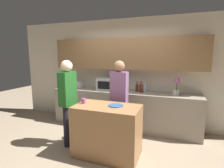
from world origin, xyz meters
TOP-DOWN VIEW (x-y plane):
  - ground_plane at (0.00, 0.00)m, footprint 14.00×14.00m
  - back_wall at (0.00, 1.66)m, footprint 6.40×0.40m
  - back_counter at (0.00, 1.39)m, footprint 3.60×0.62m
  - kitchen_island at (0.10, 0.08)m, footprint 1.15×0.66m
  - microwave at (-0.39, 1.40)m, footprint 0.52×0.39m
  - toaster at (-1.30, 1.40)m, footprint 0.26×0.16m
  - potted_plant at (1.23, 1.40)m, footprint 0.14×0.14m
  - bottle_0 at (0.33, 1.44)m, footprint 0.07×0.07m
  - bottle_1 at (0.44, 1.41)m, footprint 0.08×0.08m
  - bottle_2 at (0.52, 1.48)m, footprint 0.07×0.07m
  - plate_on_island at (0.24, 0.14)m, footprint 0.26×0.26m
  - cup_0 at (-0.36, 0.09)m, footprint 0.08×0.08m
  - person_left at (-0.75, 0.16)m, footprint 0.22×0.36m
  - person_center at (0.13, 0.67)m, footprint 0.35×0.22m

SIDE VIEW (x-z plane):
  - ground_plane at x=0.00m, z-range 0.00..0.00m
  - kitchen_island at x=0.10m, z-range 0.00..0.92m
  - back_counter at x=0.00m, z-range 0.00..0.92m
  - plate_on_island at x=0.24m, z-range 0.92..0.93m
  - cup_0 at x=-0.36m, z-range 0.92..1.01m
  - person_center at x=0.13m, z-range 0.16..1.85m
  - toaster at x=-1.30m, z-range 0.92..1.11m
  - person_left at x=-0.75m, z-range 0.17..1.87m
  - bottle_0 at x=0.33m, z-range 0.89..1.14m
  - bottle_2 at x=0.52m, z-range 0.89..1.15m
  - bottle_1 at x=0.44m, z-range 0.89..1.16m
  - microwave at x=-0.39m, z-range 0.92..1.22m
  - potted_plant at x=1.23m, z-range 0.92..1.32m
  - back_wall at x=0.00m, z-range 0.19..2.89m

